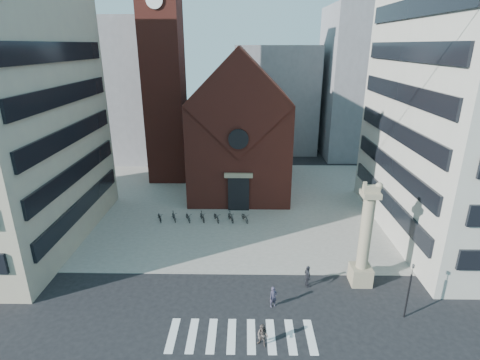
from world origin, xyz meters
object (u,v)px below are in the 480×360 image
object	(u,v)px
lion_column	(364,245)
traffic_light	(409,290)
pedestrian_0	(273,297)
pedestrian_1	(263,336)
pedestrian_2	(308,276)
scooter_0	(160,217)

from	to	relation	value
lion_column	traffic_light	size ratio (longest dim) A/B	2.02
pedestrian_0	pedestrian_1	size ratio (longest dim) A/B	1.03
pedestrian_0	pedestrian_1	world-z (taller)	pedestrian_0
traffic_light	pedestrian_2	size ratio (longest dim) A/B	2.35
lion_column	pedestrian_0	xyz separation A→B (m)	(-7.17, -2.99, -2.64)
pedestrian_2	pedestrian_1	bearing A→B (deg)	137.58
pedestrian_0	pedestrian_1	distance (m)	3.94
lion_column	pedestrian_2	distance (m)	5.03
traffic_light	pedestrian_1	bearing A→B (deg)	-164.44
pedestrian_0	traffic_light	bearing A→B (deg)	-33.28
pedestrian_2	scooter_0	world-z (taller)	pedestrian_2
pedestrian_1	pedestrian_2	size ratio (longest dim) A/B	0.87
pedestrian_1	scooter_0	world-z (taller)	pedestrian_1
pedestrian_1	scooter_0	size ratio (longest dim) A/B	0.87
traffic_light	scooter_0	distance (m)	25.41
pedestrian_0	pedestrian_1	xyz separation A→B (m)	(-0.94, -3.83, -0.03)
lion_column	pedestrian_0	bearing A→B (deg)	-157.40
scooter_0	traffic_light	bearing A→B (deg)	-57.48
pedestrian_0	scooter_0	xyz separation A→B (m)	(-11.33, 13.91, -0.29)
traffic_light	pedestrian_0	size ratio (longest dim) A/B	2.63
pedestrian_1	traffic_light	bearing A→B (deg)	44.60
lion_column	pedestrian_2	world-z (taller)	lion_column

